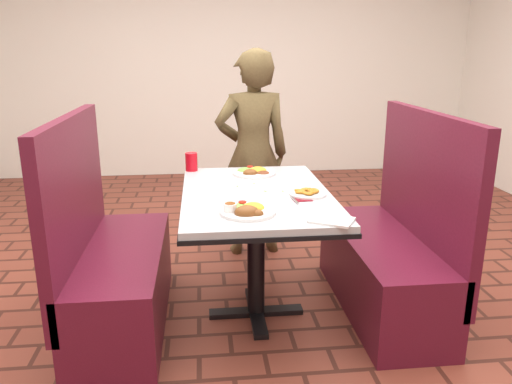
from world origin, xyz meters
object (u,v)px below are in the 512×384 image
Objects in this scene: diner_person at (253,155)px; near_dinner_plate at (247,208)px; booth_bench_left at (113,269)px; booth_bench_right at (391,257)px; dining_table at (256,209)px; far_dinner_plate at (254,170)px; red_tumbler at (191,162)px; plantain_plate at (308,193)px.

near_dinner_plate is at bearing 76.83° from diner_person.
booth_bench_left is 1.60m from booth_bench_right.
booth_bench_left is (-0.80, 0.00, -0.32)m from dining_table.
red_tumbler is at bearing 160.34° from far_dinner_plate.
booth_bench_left reaches higher than dining_table.
red_tumbler is at bearing 134.81° from plantain_plate.
dining_table is 0.98m from diner_person.
red_tumbler is at bearing 154.91° from booth_bench_right.
red_tumbler is at bearing 38.04° from diner_person.
booth_bench_right is 6.04× the size of plantain_plate.
diner_person is 13.05× the size of red_tumbler.
booth_bench_right is 0.97m from far_dinner_plate.
red_tumbler is at bearing 106.76° from near_dinner_plate.
far_dinner_plate is (-0.77, 0.40, 0.44)m from booth_bench_right.
booth_bench_left is at bearing 180.00° from booth_bench_right.
near_dinner_plate is (0.71, -0.37, 0.45)m from booth_bench_left.
dining_table is 0.86m from booth_bench_left.
diner_person reaches higher than near_dinner_plate.
plantain_plate is at bearing -18.39° from dining_table.
near_dinner_plate is at bearing -73.24° from red_tumbler.
booth_bench_right reaches higher than near_dinner_plate.
red_tumbler is (-0.63, 0.63, 0.05)m from plantain_plate.
dining_table is at bearing 180.00° from booth_bench_right.
booth_bench_left reaches higher than near_dinner_plate.
booth_bench_right is at bearing 0.00° from booth_bench_left.
diner_person is 5.77× the size of far_dinner_plate.
booth_bench_left and booth_bench_right have the same top height.
diner_person is (0.08, 0.97, 0.10)m from dining_table.
far_dinner_plate is 1.32× the size of plantain_plate.
booth_bench_left reaches higher than red_tumbler.
booth_bench_right is at bearing 0.00° from dining_table.
booth_bench_right reaches higher than red_tumbler.
near_dinner_plate is 0.45m from plantain_plate.
plantain_plate is (0.35, 0.28, -0.02)m from near_dinner_plate.
dining_table is 4.52× the size of near_dinner_plate.
dining_table is at bearing 0.00° from booth_bench_left.
booth_bench_left is at bearing -154.15° from far_dinner_plate.
dining_table is 4.62× the size of far_dinner_plate.
plantain_plate is at bearing -45.19° from red_tumbler.
far_dinner_plate is at bearing 152.32° from booth_bench_right.
red_tumbler is (-0.44, -0.43, 0.05)m from diner_person.
red_tumbler reaches higher than dining_table.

